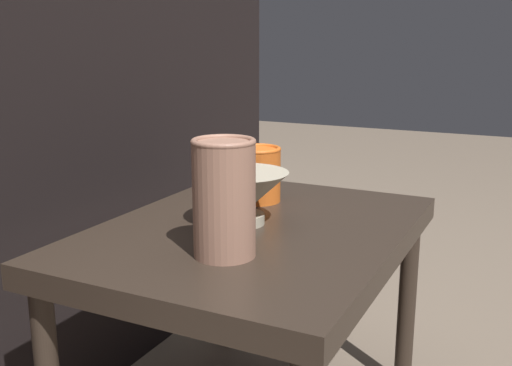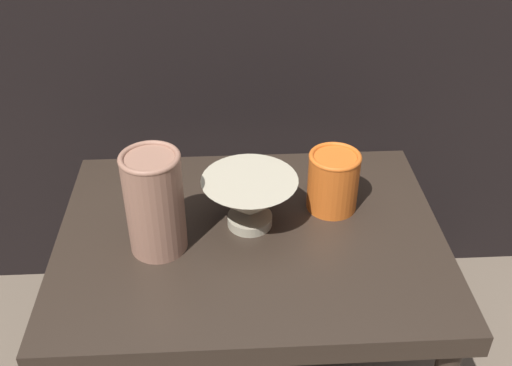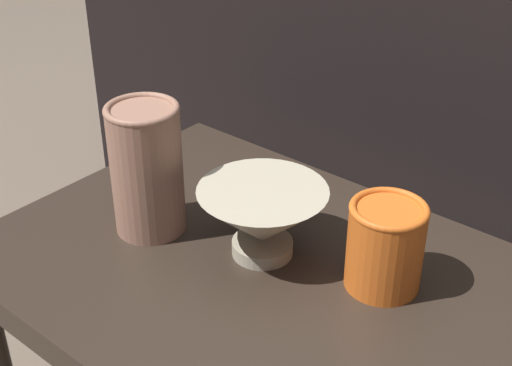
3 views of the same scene
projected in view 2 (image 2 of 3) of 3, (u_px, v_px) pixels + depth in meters
table at (251, 254)px, 1.03m from camera, size 0.64×0.49×0.41m
couch_backdrop at (239, 63)px, 1.48m from camera, size 1.52×0.50×0.90m
bowl at (249, 199)px, 0.99m from camera, size 0.16×0.16×0.09m
vase_textured_left at (155, 202)px, 0.92m from camera, size 0.09×0.09×0.17m
vase_colorful_right at (333, 180)px, 1.03m from camera, size 0.09×0.09×0.11m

